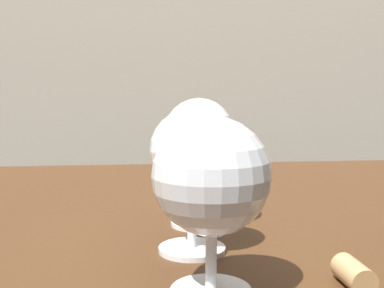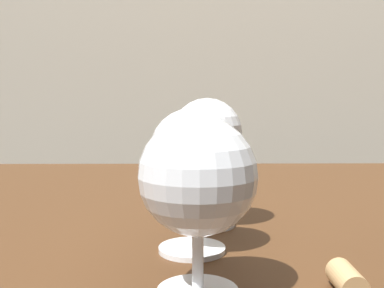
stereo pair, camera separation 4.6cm
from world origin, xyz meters
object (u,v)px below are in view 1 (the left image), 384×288
object	(u,v)px
wine_glass_pinot	(192,154)
cork	(354,274)
wine_glass_port	(211,180)
wine_glass_white	(199,137)

from	to	relation	value
wine_glass_pinot	cork	world-z (taller)	wine_glass_pinot
wine_glass_port	wine_glass_white	bearing A→B (deg)	85.43
cork	wine_glass_port	bearing A→B (deg)	-179.33
wine_glass_pinot	wine_glass_white	distance (m)	0.10
wine_glass_port	cork	xyz separation A→B (m)	(0.12, 0.00, -0.08)
wine_glass_pinot	cork	size ratio (longest dim) A/B	3.39
wine_glass_port	wine_glass_pinot	distance (m)	0.10
wine_glass_port	wine_glass_pinot	bearing A→B (deg)	91.72
wine_glass_white	wine_glass_pinot	bearing A→B (deg)	-101.34
wine_glass_pinot	wine_glass_port	bearing A→B (deg)	-88.28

